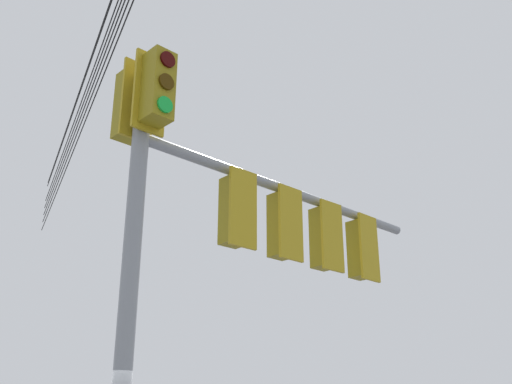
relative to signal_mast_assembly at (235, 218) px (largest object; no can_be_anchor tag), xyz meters
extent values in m
cylinder|color=gray|center=(-0.21, 1.46, -1.48)|extent=(0.20, 0.20, 5.99)
cylinder|color=gray|center=(0.18, -1.10, 0.65)|extent=(0.91, 5.14, 0.14)
cube|color=olive|center=(0.09, 1.50, 1.20)|extent=(0.34, 0.34, 0.90)
cube|color=#B29319|center=(-0.08, 1.47, 1.20)|extent=(0.10, 0.44, 1.04)
cylinder|color=#360503|center=(0.25, 1.52, 1.50)|extent=(0.06, 0.20, 0.20)
cylinder|color=#3C2703|center=(0.25, 1.52, 1.20)|extent=(0.06, 0.20, 0.20)
cylinder|color=green|center=(0.25, 1.52, 0.90)|extent=(0.06, 0.20, 0.20)
cube|color=olive|center=(-0.50, 1.41, 1.20)|extent=(0.34, 0.34, 0.90)
cube|color=#B29319|center=(-0.34, 1.44, 1.20)|extent=(0.10, 0.44, 1.04)
cylinder|color=#360503|center=(-0.67, 1.39, 1.50)|extent=(0.06, 0.20, 0.20)
cylinder|color=#3C2703|center=(-0.67, 1.39, 1.20)|extent=(0.06, 0.20, 0.20)
cylinder|color=green|center=(-0.67, 1.39, 0.90)|extent=(0.06, 0.20, 0.20)
cube|color=olive|center=(0.01, 0.00, 0.10)|extent=(0.34, 0.34, 0.90)
cube|color=#B29319|center=(-0.16, -0.02, 0.10)|extent=(0.09, 0.44, 1.04)
cylinder|color=#360503|center=(0.17, 0.02, 0.40)|extent=(0.05, 0.20, 0.20)
cylinder|color=#3C2703|center=(0.17, 0.02, 0.10)|extent=(0.05, 0.20, 0.20)
cylinder|color=green|center=(0.17, 0.02, -0.20)|extent=(0.05, 0.20, 0.20)
cube|color=olive|center=(0.14, -0.87, 0.10)|extent=(0.34, 0.34, 0.90)
cube|color=#B29319|center=(-0.03, -0.89, 0.10)|extent=(0.10, 0.44, 1.04)
cylinder|color=#360503|center=(0.30, -0.84, 0.40)|extent=(0.06, 0.20, 0.20)
cylinder|color=#3C2703|center=(0.30, -0.84, 0.10)|extent=(0.06, 0.20, 0.20)
cylinder|color=green|center=(0.30, -0.84, -0.20)|extent=(0.06, 0.20, 0.20)
cube|color=olive|center=(0.27, -1.73, 0.10)|extent=(0.33, 0.33, 0.90)
cube|color=#B29319|center=(0.10, -1.75, 0.10)|extent=(0.09, 0.44, 1.04)
cylinder|color=#360503|center=(0.43, -1.71, 0.40)|extent=(0.05, 0.20, 0.20)
cylinder|color=#3C2703|center=(0.43, -1.71, 0.10)|extent=(0.05, 0.20, 0.20)
cylinder|color=green|center=(0.43, -1.71, -0.20)|extent=(0.05, 0.20, 0.20)
cube|color=olive|center=(0.40, -2.60, 0.10)|extent=(0.34, 0.34, 0.90)
cube|color=#B29319|center=(0.23, -2.62, 0.10)|extent=(0.11, 0.44, 1.04)
cylinder|color=#360503|center=(0.56, -2.57, 0.40)|extent=(0.06, 0.20, 0.20)
cylinder|color=#3C2703|center=(0.56, -2.57, 0.10)|extent=(0.06, 0.20, 0.20)
cylinder|color=green|center=(0.56, -2.57, -0.20)|extent=(0.06, 0.20, 0.20)
cylinder|color=black|center=(1.02, 1.22, 3.54)|extent=(26.99, 5.31, 0.79)
camera|label=1|loc=(-6.28, 4.03, -2.55)|focal=43.14mm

